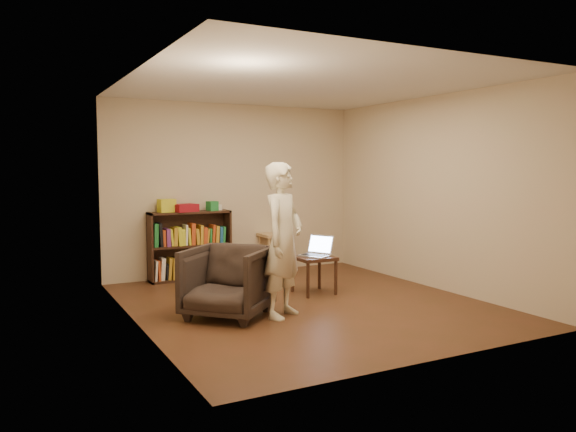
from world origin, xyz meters
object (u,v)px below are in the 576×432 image
stool (274,241)px  side_table (314,263)px  laptop (316,251)px  person (283,240)px  armchair (227,282)px  bookshelf (190,249)px

stool → side_table: size_ratio=1.25×
laptop → person: person is taller
armchair → laptop: armchair is taller
armchair → person: 0.76m
bookshelf → person: person is taller
bookshelf → stool: bookshelf is taller
person → laptop: bearing=6.8°
side_table → laptop: size_ratio=1.00×
stool → side_table: bearing=-97.3°
laptop → armchair: bearing=-96.8°
laptop → person: (-0.92, -0.85, 0.30)m
armchair → person: bearing=20.7°
armchair → side_table: armchair is taller
bookshelf → armchair: bearing=-97.3°
bookshelf → side_table: size_ratio=2.47×
stool → laptop: size_ratio=1.25×
side_table → person: person is taller
side_table → laptop: 0.15m
stool → side_table: (-0.20, -1.59, -0.08)m
armchair → laptop: size_ratio=1.77×
bookshelf → side_table: bookshelf is taller
stool → armchair: bearing=-127.1°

